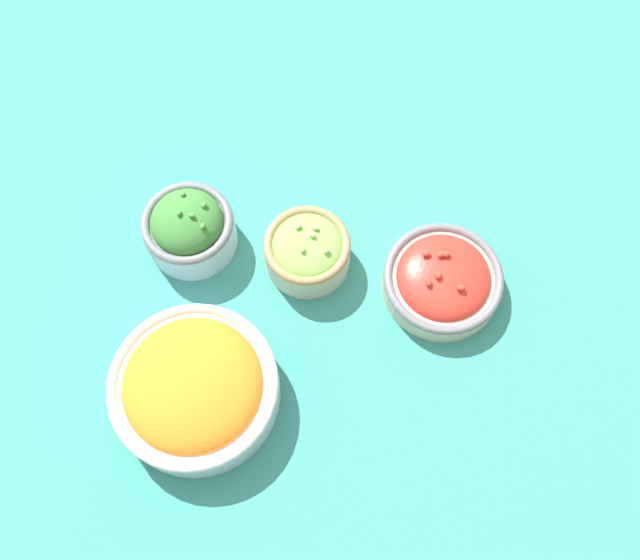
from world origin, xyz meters
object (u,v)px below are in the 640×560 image
object	(u,v)px
bowl_cherry_tomatoes	(443,280)
bowl_carrots	(194,387)
bowl_lettuce	(307,250)
bowl_broccoli	(189,227)

from	to	relation	value
bowl_cherry_tomatoes	bowl_carrots	world-z (taller)	bowl_carrots
bowl_cherry_tomatoes	bowl_carrots	size ratio (longest dim) A/B	0.76
bowl_cherry_tomatoes	bowl_lettuce	world-z (taller)	bowl_lettuce
bowl_cherry_tomatoes	bowl_lettuce	xyz separation A→B (m)	(0.17, -0.07, 0.01)
bowl_broccoli	bowl_carrots	distance (m)	0.22
bowl_broccoli	bowl_cherry_tomatoes	bearing A→B (deg)	157.26
bowl_broccoli	bowl_lettuce	xyz separation A→B (m)	(-0.15, 0.06, -0.01)
bowl_broccoli	bowl_lettuce	distance (m)	0.16
bowl_cherry_tomatoes	bowl_lettuce	distance (m)	0.18
bowl_carrots	bowl_lettuce	distance (m)	0.23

